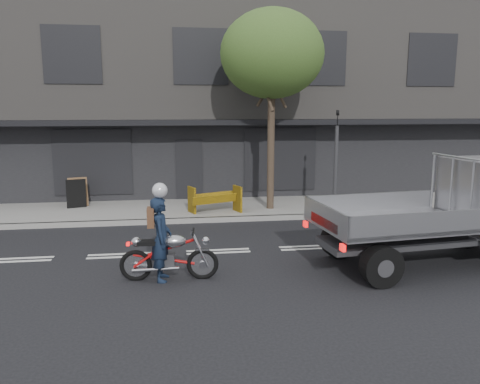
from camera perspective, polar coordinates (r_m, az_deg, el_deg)
name	(u,v)px	position (r m, az deg, el deg)	size (l,w,h in m)	color
ground	(218,252)	(11.90, -2.67, -7.26)	(80.00, 80.00, 0.00)	black
sidewalk	(206,209)	(16.41, -4.22, -2.09)	(32.00, 3.20, 0.15)	gray
kerb	(209,220)	(14.86, -3.80, -3.40)	(32.00, 0.20, 0.15)	gray
building_main	(195,98)	(22.62, -5.50, 11.29)	(26.00, 10.00, 8.00)	slate
street_tree	(272,55)	(15.92, 3.91, 16.37)	(3.40, 3.40, 6.74)	#382B21
traffic_light_pole	(336,167)	(15.68, 11.58, 2.99)	(0.12, 0.12, 3.50)	#2D2D30
motorcycle	(169,254)	(9.99, -8.64, -7.54)	(2.07, 0.60, 1.07)	black
rider	(161,239)	(9.89, -9.57, -5.69)	(0.65, 0.42, 1.77)	#121E32
flatbed_ute	(480,201)	(12.25, 27.23, -1.03)	(5.59, 2.73, 2.50)	black
construction_barrier	(215,200)	(15.25, -3.01, -0.99)	(1.63, 0.65, 0.91)	#FDB90D
sandwich_board	(76,194)	(17.01, -19.34, -0.19)	(0.65, 0.43, 1.02)	black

